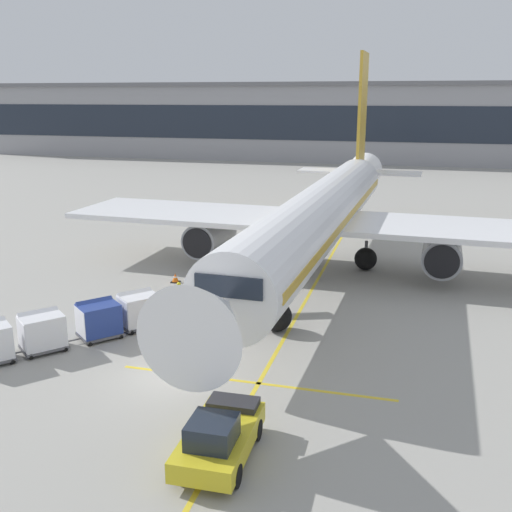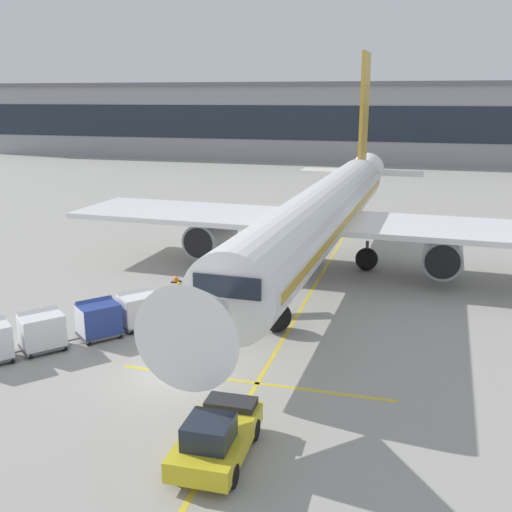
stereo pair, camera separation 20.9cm
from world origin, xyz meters
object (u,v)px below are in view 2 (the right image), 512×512
Objects in this scene: safety_cone_engine_keepout at (225,257)px; baggage_cart_lead at (139,309)px; parked_airplane at (323,214)px; belt_loader at (210,296)px; pushback_tug at (216,437)px; baggage_cart_third at (42,330)px; ground_crew_marshaller at (147,303)px; baggage_cart_second at (98,319)px; safety_cone_wingtip at (176,278)px; ground_crew_wingwalker at (179,295)px; ground_crew_by_carts at (202,304)px; ground_crew_by_loader at (194,319)px.

baggage_cart_lead is at bearing -91.31° from safety_cone_engine_keepout.
belt_loader is (-4.70, -9.88, -3.04)m from parked_airplane.
safety_cone_engine_keepout is at bearing 177.32° from parked_airplane.
baggage_cart_lead reaches higher than pushback_tug.
ground_crew_marshaller is at bearing 57.74° from baggage_cart_third.
baggage_cart_second is (-4.11, -5.01, 0.09)m from belt_loader.
safety_cone_wingtip is (0.12, 9.58, -0.70)m from baggage_cart_second.
pushback_tug reaches higher than safety_cone_wingtip.
belt_loader is at bearing 50.14° from baggage_cart_third.
parked_airplane reaches higher than ground_crew_wingwalker.
ground_crew_marshaller is at bearing 65.40° from baggage_cart_second.
ground_crew_by_carts is 2.40× the size of safety_cone_engine_keepout.
safety_cone_engine_keepout reaches higher than safety_cone_wingtip.
pushback_tug is at bearing -42.25° from baggage_cart_second.
ground_crew_marshaller is at bearing 154.15° from ground_crew_by_loader.
ground_crew_wingwalker is (-1.64, -0.47, 0.09)m from belt_loader.
ground_crew_by_carts is at bearing -77.53° from safety_cone_engine_keepout.
ground_crew_marshaller reaches higher than safety_cone_engine_keepout.
pushback_tug is at bearing -62.59° from ground_crew_wingwalker.
ground_crew_by_carts and ground_crew_marshaller have the same top height.
pushback_tug is 2.54× the size of ground_crew_wingwalker.
baggage_cart_third reaches higher than safety_cone_wingtip.
baggage_cart_third is 0.59× the size of pushback_tug.
ground_crew_by_loader is at bearing 27.09° from baggage_cart_third.
pushback_tug reaches higher than ground_crew_wingwalker.
pushback_tug is 2.54× the size of ground_crew_by_carts.
baggage_cart_lead is 1.49× the size of ground_crew_wingwalker.
ground_crew_by_carts is at bearing -56.42° from safety_cone_wingtip.
belt_loader is at bearing 98.07° from ground_crew_by_loader.
pushback_tug is (0.30, -23.16, -3.12)m from parked_airplane.
ground_crew_by_carts is at bearing -33.53° from ground_crew_wingwalker.
ground_crew_wingwalker is at bearing 117.41° from pushback_tug.
ground_crew_marshaller is 2.83× the size of safety_cone_wingtip.
ground_crew_marshaller is at bearing -121.94° from parked_airplane.
baggage_cart_second is 5.41m from ground_crew_by_carts.
baggage_cart_lead is at bearing -88.59° from ground_crew_marshaller.
baggage_cart_third is (-1.81, -2.09, 0.00)m from baggage_cart_second.
ground_crew_by_carts and ground_crew_wingwalker have the same top height.
baggage_cart_second reaches higher than ground_crew_by_carts.
baggage_cart_second is 1.49× the size of ground_crew_wingwalker.
pushback_tug is at bearing -52.37° from baggage_cart_lead.
parked_airplane is 11.35m from belt_loader.
baggage_cart_third is at bearing -99.38° from safety_cone_wingtip.
baggage_cart_lead is 1.49× the size of ground_crew_marshaller.
ground_crew_by_carts is (0.14, -1.66, 0.09)m from belt_loader.
baggage_cart_third is at bearing -101.25° from safety_cone_engine_keepout.
ground_crew_by_carts is (-0.39, 2.13, 0.00)m from ground_crew_by_loader.
baggage_cart_third is at bearing -138.15° from ground_crew_by_carts.
baggage_cart_second is 0.59× the size of pushback_tug.
ground_crew_marshaller is (-7.51, -12.05, -2.95)m from parked_airplane.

